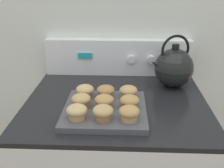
# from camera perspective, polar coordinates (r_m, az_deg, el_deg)

# --- Properties ---
(wall_back) EXTENTS (8.00, 0.05, 2.40)m
(wall_back) POSITION_cam_1_polar(r_m,az_deg,el_deg) (1.43, 1.37, 12.90)
(wall_back) COLOR silver
(wall_back) RESTS_ON ground_plane
(control_panel) EXTENTS (0.73, 0.07, 0.18)m
(control_panel) POSITION_cam_1_polar(r_m,az_deg,el_deg) (1.42, 1.31, 5.49)
(control_panel) COLOR white
(control_panel) RESTS_ON stove_range
(muffin_pan) EXTENTS (0.31, 0.31, 0.02)m
(muffin_pan) POSITION_cam_1_polar(r_m,az_deg,el_deg) (1.06, -1.44, -5.30)
(muffin_pan) COLOR #4C4C51
(muffin_pan) RESTS_ON stove_range
(muffin_r0_c0) EXTENTS (0.07, 0.07, 0.05)m
(muffin_r0_c0) POSITION_cam_1_polar(r_m,az_deg,el_deg) (0.98, -7.17, -5.59)
(muffin_r0_c0) COLOR tan
(muffin_r0_c0) RESTS_ON muffin_pan
(muffin_r0_c1) EXTENTS (0.07, 0.07, 0.05)m
(muffin_r0_c1) POSITION_cam_1_polar(r_m,az_deg,el_deg) (0.97, -1.82, -5.76)
(muffin_r0_c1) COLOR olive
(muffin_r0_c1) RESTS_ON muffin_pan
(muffin_r0_c2) EXTENTS (0.07, 0.07, 0.05)m
(muffin_r0_c2) POSITION_cam_1_polar(r_m,az_deg,el_deg) (0.96, 3.53, -5.89)
(muffin_r0_c2) COLOR tan
(muffin_r0_c2) RESTS_ON muffin_pan
(muffin_r1_c0) EXTENTS (0.07, 0.07, 0.05)m
(muffin_r1_c0) POSITION_cam_1_polar(r_m,az_deg,el_deg) (1.06, -6.29, -3.31)
(muffin_r1_c0) COLOR #A37A4C
(muffin_r1_c0) RESTS_ON muffin_pan
(muffin_r1_c1) EXTENTS (0.07, 0.07, 0.05)m
(muffin_r1_c1) POSITION_cam_1_polar(r_m,az_deg,el_deg) (1.04, -1.57, -3.53)
(muffin_r1_c1) COLOR tan
(muffin_r1_c1) RESTS_ON muffin_pan
(muffin_r1_c2) EXTENTS (0.07, 0.07, 0.05)m
(muffin_r1_c2) POSITION_cam_1_polar(r_m,az_deg,el_deg) (1.04, 3.60, -3.63)
(muffin_r1_c2) COLOR olive
(muffin_r1_c2) RESTS_ON muffin_pan
(muffin_r2_c0) EXTENTS (0.07, 0.07, 0.05)m
(muffin_r2_c0) POSITION_cam_1_polar(r_m,az_deg,el_deg) (1.13, -5.51, -1.38)
(muffin_r2_c0) COLOR #A37A4C
(muffin_r2_c0) RESTS_ON muffin_pan
(muffin_r2_c1) EXTENTS (0.07, 0.07, 0.05)m
(muffin_r2_c1) POSITION_cam_1_polar(r_m,az_deg,el_deg) (1.12, -1.27, -1.52)
(muffin_r2_c1) COLOR tan
(muffin_r2_c1) RESTS_ON muffin_pan
(muffin_r2_c2) EXTENTS (0.07, 0.07, 0.05)m
(muffin_r2_c2) POSITION_cam_1_polar(r_m,az_deg,el_deg) (1.12, 3.35, -1.58)
(muffin_r2_c2) COLOR tan
(muffin_r2_c2) RESTS_ON muffin_pan
(tea_kettle) EXTENTS (0.21, 0.18, 0.24)m
(tea_kettle) POSITION_cam_1_polar(r_m,az_deg,el_deg) (1.30, 12.40, 3.38)
(tea_kettle) COLOR black
(tea_kettle) RESTS_ON stove_range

